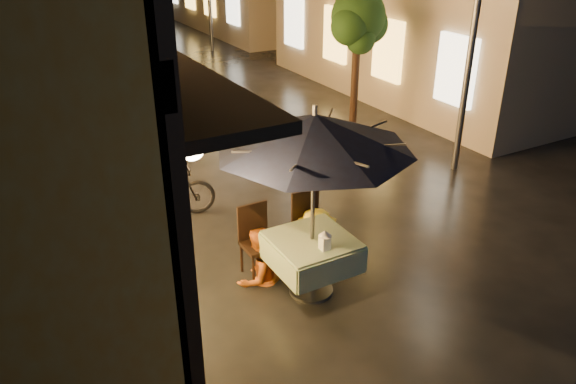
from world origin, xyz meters
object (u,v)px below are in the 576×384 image
table_lantern (325,239)px  cafe_table (312,252)px  streetlamp_near (477,8)px  patio_umbrella (314,132)px  person_yellow (317,212)px  bicycle_0 (161,192)px  person_orange (257,232)px

table_lantern → cafe_table: bearing=90.0°
streetlamp_near → table_lantern: (-4.39, -2.27, -2.00)m
patio_umbrella → cafe_table: bearing=166.0°
streetlamp_near → person_yellow: 4.72m
patio_umbrella → person_yellow: bearing=53.4°
cafe_table → bicycle_0: (-1.03, 2.81, -0.14)m
streetlamp_near → person_yellow: size_ratio=2.82×
person_orange → patio_umbrella: bearing=111.4°
cafe_table → table_lantern: 0.43m
person_yellow → table_lantern: bearing=75.3°
patio_umbrella → table_lantern: size_ratio=9.84×
person_yellow → patio_umbrella: bearing=65.4°
cafe_table → patio_umbrella: size_ratio=0.40×
patio_umbrella → bicycle_0: size_ratio=1.45×
streetlamp_near → person_orange: 5.51m
cafe_table → table_lantern: (0.00, -0.28, 0.33)m
streetlamp_near → person_orange: size_ratio=2.97×
patio_umbrella → table_lantern: 1.26m
bicycle_0 → person_yellow: bearing=-134.8°
cafe_table → table_lantern: bearing=-90.0°
person_yellow → bicycle_0: (-1.48, 2.22, -0.30)m
cafe_table → person_orange: (-0.46, 0.57, 0.13)m
table_lantern → person_yellow: (0.44, 0.88, -0.17)m
person_orange → person_yellow: (0.90, 0.02, 0.04)m
streetlamp_near → bicycle_0: 6.02m
table_lantern → person_yellow: 0.99m
person_orange → bicycle_0: person_orange is taller
bicycle_0 → person_orange: bearing=-154.0°
cafe_table → bicycle_0: size_ratio=0.58×
streetlamp_near → person_orange: (-4.85, -1.42, -2.20)m
streetlamp_near → person_yellow: streetlamp_near is taller
streetlamp_near → bicycle_0: (-5.43, 0.82, -2.47)m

